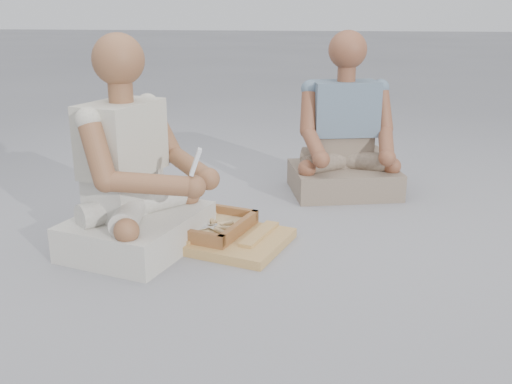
# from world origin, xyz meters

# --- Properties ---
(ground) EXTENTS (60.00, 60.00, 0.00)m
(ground) POSITION_xyz_m (0.00, 0.00, 0.00)
(ground) COLOR gray
(ground) RESTS_ON ground
(carved_panel) EXTENTS (0.73, 0.58, 0.04)m
(carved_panel) POSITION_xyz_m (-0.21, 0.28, 0.02)
(carved_panel) COLOR #A26F3E
(carved_panel) RESTS_ON ground
(tool_tray) EXTENTS (0.56, 0.50, 0.06)m
(tool_tray) POSITION_xyz_m (-0.32, 0.33, 0.06)
(tool_tray) COLOR brown
(tool_tray) RESTS_ON carved_panel
(chisel_0) EXTENTS (0.21, 0.09, 0.02)m
(chisel_0) POSITION_xyz_m (-0.20, 0.32, 0.07)
(chisel_0) COLOR white
(chisel_0) RESTS_ON tool_tray
(chisel_1) EXTENTS (0.18, 0.16, 0.02)m
(chisel_1) POSITION_xyz_m (-0.19, 0.32, 0.07)
(chisel_1) COLOR white
(chisel_1) RESTS_ON tool_tray
(chisel_2) EXTENTS (0.10, 0.21, 0.02)m
(chisel_2) POSITION_xyz_m (-0.32, 0.25, 0.08)
(chisel_2) COLOR white
(chisel_2) RESTS_ON tool_tray
(chisel_3) EXTENTS (0.15, 0.18, 0.02)m
(chisel_3) POSITION_xyz_m (-0.29, 0.41, 0.07)
(chisel_3) COLOR white
(chisel_3) RESTS_ON tool_tray
(chisel_4) EXTENTS (0.20, 0.12, 0.02)m
(chisel_4) POSITION_xyz_m (-0.34, 0.36, 0.08)
(chisel_4) COLOR white
(chisel_4) RESTS_ON tool_tray
(chisel_5) EXTENTS (0.20, 0.12, 0.02)m
(chisel_5) POSITION_xyz_m (-0.27, 0.37, 0.07)
(chisel_5) COLOR white
(chisel_5) RESTS_ON tool_tray
(chisel_6) EXTENTS (0.19, 0.14, 0.02)m
(chisel_6) POSITION_xyz_m (-0.20, 0.24, 0.07)
(chisel_6) COLOR white
(chisel_6) RESTS_ON tool_tray
(chisel_7) EXTENTS (0.18, 0.15, 0.02)m
(chisel_7) POSITION_xyz_m (-0.28, 0.37, 0.08)
(chisel_7) COLOR white
(chisel_7) RESTS_ON tool_tray
(chisel_8) EXTENTS (0.19, 0.13, 0.02)m
(chisel_8) POSITION_xyz_m (-0.30, 0.43, 0.07)
(chisel_8) COLOR white
(chisel_8) RESTS_ON tool_tray
(chisel_9) EXTENTS (0.10, 0.21, 0.02)m
(chisel_9) POSITION_xyz_m (-0.37, 0.45, 0.08)
(chisel_9) COLOR white
(chisel_9) RESTS_ON tool_tray
(chisel_10) EXTENTS (0.22, 0.03, 0.02)m
(chisel_10) POSITION_xyz_m (-0.19, 0.27, 0.07)
(chisel_10) COLOR white
(chisel_10) RESTS_ON tool_tray
(wood_chip_0) EXTENTS (0.02, 0.02, 0.00)m
(wood_chip_0) POSITION_xyz_m (-0.29, 0.23, 0.00)
(wood_chip_0) COLOR tan
(wood_chip_0) RESTS_ON ground
(wood_chip_1) EXTENTS (0.02, 0.02, 0.00)m
(wood_chip_1) POSITION_xyz_m (-0.17, 0.42, 0.00)
(wood_chip_1) COLOR tan
(wood_chip_1) RESTS_ON ground
(wood_chip_2) EXTENTS (0.02, 0.02, 0.00)m
(wood_chip_2) POSITION_xyz_m (-0.05, 0.33, 0.00)
(wood_chip_2) COLOR tan
(wood_chip_2) RESTS_ON ground
(wood_chip_3) EXTENTS (0.02, 0.02, 0.00)m
(wood_chip_3) POSITION_xyz_m (-0.06, 0.08, 0.00)
(wood_chip_3) COLOR tan
(wood_chip_3) RESTS_ON ground
(wood_chip_4) EXTENTS (0.02, 0.02, 0.00)m
(wood_chip_4) POSITION_xyz_m (-0.45, 0.36, 0.00)
(wood_chip_4) COLOR tan
(wood_chip_4) RESTS_ON ground
(wood_chip_5) EXTENTS (0.02, 0.02, 0.00)m
(wood_chip_5) POSITION_xyz_m (-0.44, 0.65, 0.00)
(wood_chip_5) COLOR tan
(wood_chip_5) RESTS_ON ground
(wood_chip_6) EXTENTS (0.02, 0.02, 0.00)m
(wood_chip_6) POSITION_xyz_m (-0.26, 0.19, 0.00)
(wood_chip_6) COLOR tan
(wood_chip_6) RESTS_ON ground
(wood_chip_7) EXTENTS (0.02, 0.02, 0.00)m
(wood_chip_7) POSITION_xyz_m (-0.31, 0.22, 0.00)
(wood_chip_7) COLOR tan
(wood_chip_7) RESTS_ON ground
(wood_chip_8) EXTENTS (0.02, 0.02, 0.00)m
(wood_chip_8) POSITION_xyz_m (-0.33, 0.60, 0.00)
(wood_chip_8) COLOR tan
(wood_chip_8) RESTS_ON ground
(wood_chip_9) EXTENTS (0.02, 0.02, 0.00)m
(wood_chip_9) POSITION_xyz_m (-0.31, 0.48, 0.00)
(wood_chip_9) COLOR tan
(wood_chip_9) RESTS_ON ground
(wood_chip_10) EXTENTS (0.02, 0.02, 0.00)m
(wood_chip_10) POSITION_xyz_m (-0.50, 0.68, 0.00)
(wood_chip_10) COLOR tan
(wood_chip_10) RESTS_ON ground
(wood_chip_11) EXTENTS (0.02, 0.02, 0.00)m
(wood_chip_11) POSITION_xyz_m (-0.01, 0.50, 0.00)
(wood_chip_11) COLOR tan
(wood_chip_11) RESTS_ON ground
(wood_chip_12) EXTENTS (0.02, 0.02, 0.00)m
(wood_chip_12) POSITION_xyz_m (-0.64, 0.14, 0.00)
(wood_chip_12) COLOR tan
(wood_chip_12) RESTS_ON ground
(wood_chip_13) EXTENTS (0.02, 0.02, 0.00)m
(wood_chip_13) POSITION_xyz_m (-0.50, 0.18, 0.00)
(wood_chip_13) COLOR tan
(wood_chip_13) RESTS_ON ground
(wood_chip_14) EXTENTS (0.02, 0.02, 0.00)m
(wood_chip_14) POSITION_xyz_m (-0.33, 0.46, 0.00)
(wood_chip_14) COLOR tan
(wood_chip_14) RESTS_ON ground
(wood_chip_15) EXTENTS (0.02, 0.02, 0.00)m
(wood_chip_15) POSITION_xyz_m (-0.51, 0.04, 0.00)
(wood_chip_15) COLOR tan
(wood_chip_15) RESTS_ON ground
(craftsman) EXTENTS (0.70, 0.71, 0.95)m
(craftsman) POSITION_xyz_m (-0.55, 0.17, 0.32)
(craftsman) COLOR beige
(craftsman) RESTS_ON ground
(companion) EXTENTS (0.70, 0.61, 0.93)m
(companion) POSITION_xyz_m (0.37, 1.15, 0.31)
(companion) COLOR gray
(companion) RESTS_ON ground
(mobile_phone) EXTENTS (0.06, 0.06, 0.11)m
(mobile_phone) POSITION_xyz_m (-0.23, 0.02, 0.45)
(mobile_phone) COLOR silver
(mobile_phone) RESTS_ON craftsman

